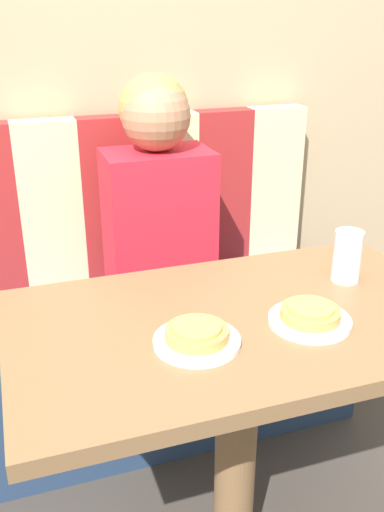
# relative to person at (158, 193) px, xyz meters

# --- Properties ---
(wall_back) EXTENTS (7.00, 0.05, 2.60)m
(wall_back) POSITION_rel_person_xyz_m (0.00, 0.33, 0.50)
(wall_back) COLOR tan
(wall_back) RESTS_ON ground_plane
(booth_seat) EXTENTS (1.23, 0.56, 0.43)m
(booth_seat) POSITION_rel_person_xyz_m (0.00, -0.00, -0.59)
(booth_seat) COLOR navy
(booth_seat) RESTS_ON ground_plane
(booth_backrest) EXTENTS (1.23, 0.08, 0.57)m
(booth_backrest) POSITION_rel_person_xyz_m (-0.00, 0.24, -0.09)
(booth_backrest) COLOR maroon
(booth_backrest) RESTS_ON booth_seat
(dining_table) EXTENTS (0.99, 0.59, 0.72)m
(dining_table) POSITION_rel_person_xyz_m (0.00, -0.66, -0.19)
(dining_table) COLOR brown
(dining_table) RESTS_ON ground_plane
(person) EXTENTS (0.33, 0.24, 0.73)m
(person) POSITION_rel_person_xyz_m (0.00, 0.00, 0.00)
(person) COLOR red
(person) RESTS_ON booth_seat
(plate_left) EXTENTS (0.17, 0.17, 0.01)m
(plate_left) POSITION_rel_person_xyz_m (-0.13, -0.73, -0.08)
(plate_left) COLOR white
(plate_left) RESTS_ON dining_table
(plate_right) EXTENTS (0.17, 0.17, 0.01)m
(plate_right) POSITION_rel_person_xyz_m (0.13, -0.73, -0.08)
(plate_right) COLOR white
(plate_right) RESTS_ON dining_table
(pizza_left) EXTENTS (0.13, 0.13, 0.03)m
(pizza_left) POSITION_rel_person_xyz_m (-0.13, -0.73, -0.06)
(pizza_left) COLOR #C68E47
(pizza_left) RESTS_ON plate_left
(pizza_right) EXTENTS (0.13, 0.13, 0.03)m
(pizza_right) POSITION_rel_person_xyz_m (0.13, -0.73, -0.06)
(pizza_right) COLOR #C68E47
(pizza_right) RESTS_ON plate_right
(drinking_cup) EXTENTS (0.07, 0.07, 0.13)m
(drinking_cup) POSITION_rel_person_xyz_m (0.31, -0.57, -0.02)
(drinking_cup) COLOR silver
(drinking_cup) RESTS_ON dining_table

